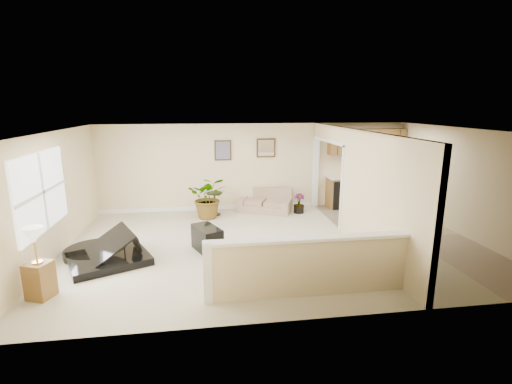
{
  "coord_description": "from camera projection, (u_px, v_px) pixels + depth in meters",
  "views": [
    {
      "loc": [
        -1.51,
        -7.62,
        3.01
      ],
      "look_at": [
        -0.36,
        0.4,
        1.11
      ],
      "focal_mm": 26.0,
      "sensor_mm": 36.0,
      "label": 1
    }
  ],
  "objects": [
    {
      "name": "floor",
      "position": [
        275.0,
        244.0,
        8.24
      ],
      "size": [
        9.0,
        9.0,
        0.0
      ],
      "primitive_type": "plane",
      "color": "beige",
      "rests_on": "ground"
    },
    {
      "name": "back_wall",
      "position": [
        256.0,
        167.0,
        10.85
      ],
      "size": [
        9.0,
        0.04,
        2.5
      ],
      "primitive_type": "cube",
      "color": "beige",
      "rests_on": "floor"
    },
    {
      "name": "front_wall",
      "position": [
        317.0,
        237.0,
        5.07
      ],
      "size": [
        9.0,
        0.04,
        2.5
      ],
      "primitive_type": "cube",
      "color": "beige",
      "rests_on": "floor"
    },
    {
      "name": "left_wall",
      "position": [
        52.0,
        196.0,
        7.34
      ],
      "size": [
        0.04,
        6.0,
        2.5
      ],
      "primitive_type": "cube",
      "color": "beige",
      "rests_on": "floor"
    },
    {
      "name": "right_wall",
      "position": [
        466.0,
        183.0,
        8.58
      ],
      "size": [
        0.04,
        6.0,
        2.5
      ],
      "primitive_type": "cube",
      "color": "beige",
      "rests_on": "floor"
    },
    {
      "name": "ceiling",
      "position": [
        276.0,
        130.0,
        7.67
      ],
      "size": [
        9.0,
        6.0,
        0.04
      ],
      "primitive_type": "cube",
      "color": "silver",
      "rests_on": "back_wall"
    },
    {
      "name": "kitchen_vinyl",
      "position": [
        407.0,
        237.0,
        8.68
      ],
      "size": [
        2.7,
        6.0,
        0.01
      ],
      "primitive_type": "cube",
      "color": "gray",
      "rests_on": "floor"
    },
    {
      "name": "interior_partition",
      "position": [
        350.0,
        186.0,
        8.45
      ],
      "size": [
        0.18,
        5.99,
        2.5
      ],
      "color": "beige",
      "rests_on": "floor"
    },
    {
      "name": "pony_half_wall",
      "position": [
        307.0,
        265.0,
        5.92
      ],
      "size": [
        3.42,
        0.22,
        1.0
      ],
      "color": "beige",
      "rests_on": "floor"
    },
    {
      "name": "left_window",
      "position": [
        41.0,
        192.0,
        6.81
      ],
      "size": [
        0.05,
        2.15,
        1.45
      ],
      "primitive_type": "cube",
      "color": "white",
      "rests_on": "left_wall"
    },
    {
      "name": "wall_art_left",
      "position": [
        223.0,
        150.0,
        10.57
      ],
      "size": [
        0.48,
        0.04,
        0.58
      ],
      "color": "#3B2915",
      "rests_on": "back_wall"
    },
    {
      "name": "wall_mirror",
      "position": [
        266.0,
        148.0,
        10.73
      ],
      "size": [
        0.55,
        0.04,
        0.55
      ],
      "color": "#3B2915",
      "rests_on": "back_wall"
    },
    {
      "name": "kitchen_cabinets",
      "position": [
        362.0,
        178.0,
        11.11
      ],
      "size": [
        2.36,
        0.65,
        2.33
      ],
      "color": "brown",
      "rests_on": "floor"
    },
    {
      "name": "piano",
      "position": [
        106.0,
        233.0,
        7.27
      ],
      "size": [
        2.06,
        2.01,
        1.36
      ],
      "rotation": [
        0.0,
        0.0,
        0.43
      ],
      "color": "black",
      "rests_on": "floor"
    },
    {
      "name": "piano_bench",
      "position": [
        207.0,
        239.0,
        7.78
      ],
      "size": [
        0.69,
        0.89,
        0.53
      ],
      "primitive_type": "cube",
      "rotation": [
        0.0,
        0.0,
        0.41
      ],
      "color": "black",
      "rests_on": "floor"
    },
    {
      "name": "loveseat",
      "position": [
        265.0,
        200.0,
        10.78
      ],
      "size": [
        1.8,
        1.38,
        0.85
      ],
      "rotation": [
        0.0,
        0.0,
        -0.4
      ],
      "color": "tan",
      "rests_on": "floor"
    },
    {
      "name": "accent_table",
      "position": [
        215.0,
        201.0,
        10.33
      ],
      "size": [
        0.44,
        0.44,
        0.64
      ],
      "color": "black",
      "rests_on": "floor"
    },
    {
      "name": "palm_plant",
      "position": [
        209.0,
        198.0,
        10.03
      ],
      "size": [
        1.14,
        1.02,
        1.16
      ],
      "color": "black",
      "rests_on": "floor"
    },
    {
      "name": "small_plant",
      "position": [
        299.0,
        205.0,
        10.57
      ],
      "size": [
        0.38,
        0.38,
        0.56
      ],
      "color": "black",
      "rests_on": "floor"
    },
    {
      "name": "lamp_stand",
      "position": [
        38.0,
        268.0,
        5.84
      ],
      "size": [
        0.45,
        0.45,
        1.18
      ],
      "color": "brown",
      "rests_on": "floor"
    }
  ]
}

